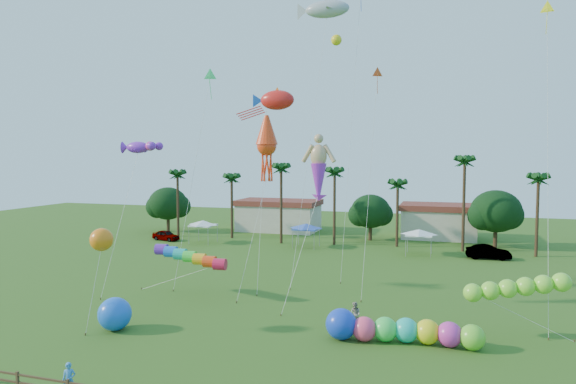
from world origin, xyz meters
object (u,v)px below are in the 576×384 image
(spectator_b, at_px, (355,314))
(spectator_a, at_px, (69,380))
(caterpillar_inflatable, at_px, (397,330))
(blue_ball, at_px, (115,314))
(car_b, at_px, (488,252))
(car_a, at_px, (166,235))

(spectator_b, bearing_deg, spectator_a, -94.70)
(spectator_a, relative_size, caterpillar_inflatable, 0.17)
(blue_ball, bearing_deg, spectator_b, 20.34)
(car_b, bearing_deg, spectator_a, 149.30)
(caterpillar_inflatable, bearing_deg, car_b, 71.09)
(spectator_a, distance_m, caterpillar_inflatable, 18.76)
(car_b, bearing_deg, caterpillar_inflatable, 162.94)
(car_b, bearing_deg, spectator_b, 156.00)
(spectator_b, bearing_deg, car_a, 171.87)
(car_a, relative_size, spectator_a, 2.43)
(car_b, relative_size, caterpillar_inflatable, 0.50)
(car_b, bearing_deg, blue_ball, 139.01)
(spectator_b, distance_m, caterpillar_inflatable, 3.86)
(car_b, height_order, spectator_b, spectator_b)
(car_a, bearing_deg, spectator_a, -141.11)
(caterpillar_inflatable, height_order, blue_ball, blue_ball)
(car_b, height_order, caterpillar_inflatable, caterpillar_inflatable)
(car_b, relative_size, spectator_a, 2.85)
(caterpillar_inflatable, bearing_deg, blue_ball, -174.86)
(spectator_b, bearing_deg, car_b, 102.66)
(spectator_b, xyz_separation_m, blue_ball, (-15.16, -5.62, 0.28))
(spectator_b, bearing_deg, caterpillar_inflatable, -4.71)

